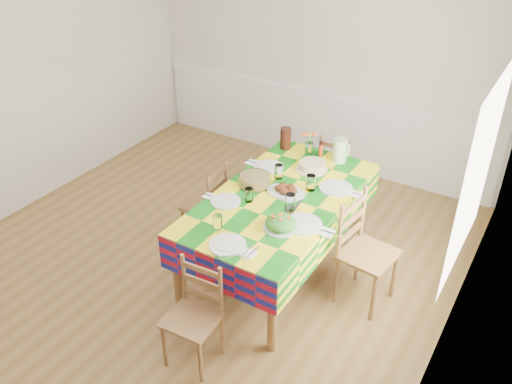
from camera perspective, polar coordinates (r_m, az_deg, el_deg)
room at (r=4.57m, az=-7.01°, el=5.94°), size 4.58×5.08×2.78m
wainscot at (r=6.86m, az=6.25°, el=7.07°), size 4.41×0.06×0.92m
window_right at (r=3.96m, az=22.33°, el=1.83°), size 0.00×1.40×1.40m
dining_table at (r=4.81m, az=2.57°, el=-1.30°), size 1.09×2.03×0.79m
setting_near_head at (r=4.21m, az=-3.34°, el=-4.72°), size 0.47×0.31×0.14m
setting_left_near at (r=4.67m, az=-2.39°, el=-0.70°), size 0.48×0.29×0.13m
setting_left_far at (r=5.13m, az=1.65°, el=2.52°), size 0.52×0.31×0.14m
setting_right_near at (r=4.45m, az=4.55°, el=-2.54°), size 0.59×0.34×0.15m
setting_right_far at (r=4.88m, az=7.54°, el=0.61°), size 0.57×0.33×0.15m
meat_platter at (r=4.79m, az=3.17°, el=0.19°), size 0.36×0.26×0.07m
salad_platter at (r=4.33m, az=2.62°, el=-3.32°), size 0.28×0.28×0.12m
pasta_bowl at (r=4.89m, az=-0.21°, el=1.26°), size 0.28×0.28×0.10m
cake at (r=5.17m, az=5.94°, el=2.72°), size 0.30×0.30×0.08m
serving_utensils at (r=4.60m, az=3.80°, el=-1.67°), size 0.15×0.33×0.01m
flower_vase at (r=5.41m, az=5.59°, el=4.92°), size 0.16×0.13×0.26m
hot_sauce at (r=5.40m, az=6.84°, el=4.52°), size 0.04×0.04×0.17m
green_pitcher at (r=5.33m, az=8.82°, el=4.36°), size 0.14×0.14×0.24m
tea_pitcher at (r=5.53m, az=3.13°, el=5.67°), size 0.11×0.11×0.22m
name_card at (r=4.08m, az=-4.11°, el=-6.55°), size 0.09×0.03×0.02m
chair_near at (r=4.15m, az=-6.48°, el=-12.84°), size 0.40×0.38×0.85m
chair_far at (r=5.95m, az=8.55°, el=2.17°), size 0.39×0.38×0.86m
chair_left at (r=5.34m, az=-5.13°, el=-1.31°), size 0.40×0.42×0.86m
chair_right at (r=4.68m, az=11.27°, el=-6.24°), size 0.47×0.49×0.99m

